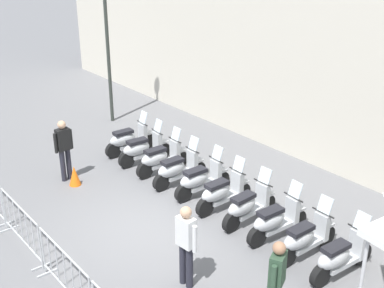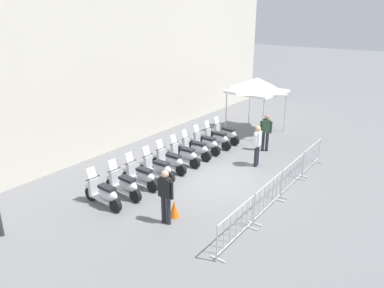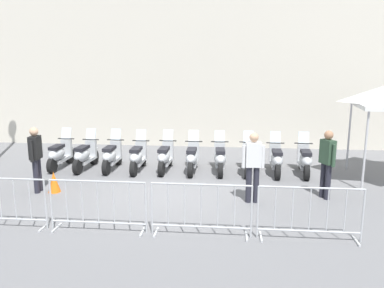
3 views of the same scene
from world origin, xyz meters
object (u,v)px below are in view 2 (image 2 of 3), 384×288
object	(u,v)px
motorcycle_0	(104,194)
motorcycle_8	(217,139)
barrier_segment_1	(268,197)
barrier_segment_0	(236,227)
motorcycle_7	(206,144)
officer_mid_plaza	(266,131)
motorcycle_1	(124,185)
officer_near_row_end	(257,144)
canopy_tent	(257,85)
traffic_cone	(174,209)
motorcycle_9	(225,134)
motorcycle_2	(141,176)
motorcycle_4	(170,161)
barrier_segment_2	(293,175)
motorcycle_5	(184,155)
barrier_segment_3	(312,157)
officer_by_barriers	(166,194)
motorcycle_6	(195,149)
motorcycle_3	(158,169)

from	to	relation	value
motorcycle_0	motorcycle_8	xyz separation A→B (m)	(6.80, 0.69, 0.00)
barrier_segment_1	barrier_segment_0	bearing A→B (deg)	-174.03
motorcycle_7	officer_mid_plaza	xyz separation A→B (m)	(2.05, -1.84, 0.53)
motorcycle_1	barrier_segment_1	distance (m)	4.83
officer_near_row_end	canopy_tent	xyz separation A→B (m)	(3.94, 2.58, 1.53)
barrier_segment_0	traffic_cone	bearing A→B (deg)	93.37
motorcycle_9	barrier_segment_1	size ratio (longest dim) A/B	0.87
motorcycle_2	barrier_segment_0	size ratio (longest dim) A/B	0.87
motorcycle_1	motorcycle_4	xyz separation A→B (m)	(2.55, 0.32, 0.00)
motorcycle_0	motorcycle_1	bearing A→B (deg)	1.96
motorcycle_4	barrier_segment_2	world-z (taller)	motorcycle_4
officer_near_row_end	traffic_cone	xyz separation A→B (m)	(-5.15, -0.28, -0.71)
barrier_segment_2	barrier_segment_1	bearing A→B (deg)	-174.03
motorcycle_0	barrier_segment_1	world-z (taller)	motorcycle_0
motorcycle_5	barrier_segment_3	world-z (taller)	motorcycle_5
officer_by_barriers	motorcycle_0	bearing A→B (deg)	106.30
motorcycle_2	barrier_segment_3	xyz separation A→B (m)	(5.68, -3.87, 0.07)
motorcycle_0	officer_by_barriers	xyz separation A→B (m)	(0.65, -2.22, 0.53)
barrier_segment_3	motorcycle_9	bearing A→B (deg)	86.70
canopy_tent	motorcycle_9	bearing A→B (deg)	177.84
motorcycle_0	motorcycle_9	size ratio (longest dim) A/B	1.00
motorcycle_6	officer_near_row_end	size ratio (longest dim) A/B	0.99
motorcycle_4	barrier_segment_0	distance (m)	5.22
motorcycle_5	motorcycle_7	bearing A→B (deg)	7.78
motorcycle_2	motorcycle_3	bearing A→B (deg)	2.31
motorcycle_2	barrier_segment_0	world-z (taller)	motorcycle_2
motorcycle_6	barrier_segment_3	world-z (taller)	motorcycle_6
officer_by_barriers	traffic_cone	bearing A→B (deg)	9.38
motorcycle_3	officer_mid_plaza	size ratio (longest dim) A/B	1.00
motorcycle_8	motorcycle_2	bearing A→B (deg)	-173.91
officer_mid_plaza	motorcycle_5	bearing A→B (deg)	156.66
motorcycle_0	officer_by_barriers	bearing A→B (deg)	-73.70
motorcycle_3	barrier_segment_0	size ratio (longest dim) A/B	0.87
motorcycle_5	barrier_segment_0	xyz separation A→B (m)	(-3.06, -4.78, 0.07)
officer_near_row_end	canopy_tent	size ratio (longest dim) A/B	0.59
motorcycle_5	motorcycle_7	xyz separation A→B (m)	(1.69, 0.23, 0.00)
barrier_segment_2	barrier_segment_3	distance (m)	2.07
motorcycle_1	canopy_tent	world-z (taller)	canopy_tent
motorcycle_3	barrier_segment_2	size ratio (longest dim) A/B	0.87
motorcycle_7	barrier_segment_3	bearing A→B (deg)	-71.74
motorcycle_1	barrier_segment_2	world-z (taller)	motorcycle_1
motorcycle_6	officer_near_row_end	bearing A→B (deg)	-65.21
motorcycle_0	motorcycle_6	size ratio (longest dim) A/B	1.00
barrier_segment_0	officer_by_barriers	xyz separation A→B (m)	(-0.55, 2.16, 0.46)
officer_mid_plaza	motorcycle_6	bearing A→B (deg)	148.97
motorcycle_2	traffic_cone	size ratio (longest dim) A/B	3.14
traffic_cone	motorcycle_8	bearing A→B (deg)	26.33
motorcycle_0	officer_by_barriers	size ratio (longest dim) A/B	1.00
barrier_segment_1	barrier_segment_2	distance (m)	2.07
motorcycle_8	officer_mid_plaza	size ratio (longest dim) A/B	1.00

